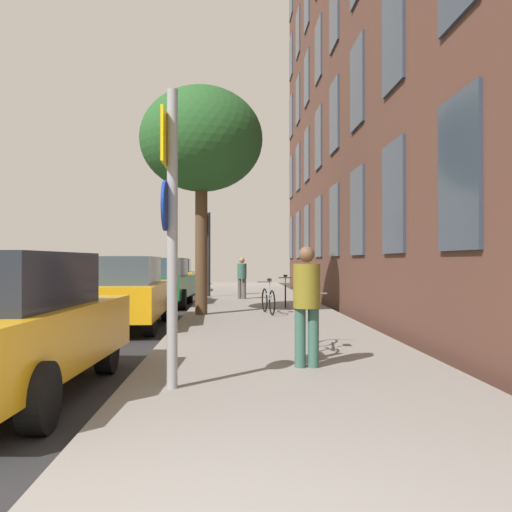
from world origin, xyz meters
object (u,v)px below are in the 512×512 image
(pedestrian_0, at_px, (307,298))
(pedestrian_1, at_px, (242,275))
(car_0, at_px, (1,324))
(sign_post, at_px, (170,218))
(traffic_light, at_px, (206,239))
(car_3, at_px, (173,275))
(bicycle_0, at_px, (314,326))
(bicycle_1, at_px, (268,300))
(tree_near, at_px, (201,141))
(car_2, at_px, (161,281))
(bicycle_2, at_px, (285,294))
(car_1, at_px, (124,292))

(pedestrian_0, distance_m, pedestrian_1, 13.33)
(pedestrian_0, height_order, car_0, pedestrian_0)
(sign_post, height_order, pedestrian_1, sign_post)
(pedestrian_1, bearing_deg, car_0, -101.41)
(pedestrian_1, bearing_deg, traffic_light, 134.66)
(pedestrian_1, height_order, car_3, pedestrian_1)
(bicycle_0, distance_m, pedestrian_0, 1.56)
(bicycle_0, height_order, bicycle_1, bicycle_0)
(tree_near, relative_size, car_2, 1.39)
(pedestrian_0, height_order, pedestrian_1, pedestrian_0)
(bicycle_2, bearing_deg, car_0, -111.18)
(bicycle_2, relative_size, car_0, 0.41)
(bicycle_1, relative_size, car_3, 0.37)
(bicycle_0, bearing_deg, car_3, 103.11)
(bicycle_2, xyz_separation_m, car_3, (-4.40, 9.18, 0.34))
(tree_near, xyz_separation_m, bicycle_1, (1.78, 0.15, -4.23))
(pedestrian_0, distance_m, car_2, 11.86)
(sign_post, xyz_separation_m, pedestrian_1, (1.06, 14.45, -1.01))
(sign_post, bearing_deg, bicycle_0, 52.10)
(sign_post, distance_m, pedestrian_0, 2.25)
(car_3, bearing_deg, car_0, -89.38)
(bicycle_2, distance_m, pedestrian_0, 9.73)
(bicycle_1, relative_size, pedestrian_0, 0.99)
(car_1, xyz_separation_m, car_2, (0.04, 6.08, 0.00))
(bicycle_0, relative_size, bicycle_1, 1.08)
(car_0, relative_size, car_3, 0.98)
(sign_post, bearing_deg, car_0, 179.35)
(pedestrian_1, bearing_deg, pedestrian_0, -87.32)
(tree_near, relative_size, bicycle_1, 3.77)
(traffic_light, height_order, bicycle_2, traffic_light)
(sign_post, height_order, car_3, sign_post)
(sign_post, relative_size, traffic_light, 1.00)
(car_2, bearing_deg, bicycle_2, -22.51)
(traffic_light, xyz_separation_m, bicycle_1, (2.00, -7.23, -1.92))
(pedestrian_1, relative_size, car_3, 0.36)
(bicycle_1, bearing_deg, sign_post, -100.89)
(pedestrian_1, height_order, car_2, pedestrian_1)
(pedestrian_0, relative_size, car_1, 0.36)
(pedestrian_0, relative_size, pedestrian_1, 1.05)
(sign_post, height_order, car_2, sign_post)
(bicycle_2, bearing_deg, tree_near, -136.42)
(pedestrian_0, bearing_deg, car_1, 123.00)
(sign_post, distance_m, bicycle_1, 8.92)
(bicycle_1, xyz_separation_m, car_1, (-3.41, -2.22, 0.36))
(car_0, relative_size, car_1, 0.93)
(sign_post, relative_size, car_2, 0.77)
(pedestrian_0, xyz_separation_m, pedestrian_1, (-0.62, 13.32, -0.04))
(pedestrian_0, distance_m, car_1, 6.30)
(bicycle_1, distance_m, car_0, 9.31)
(car_1, xyz_separation_m, car_3, (-0.32, 13.59, 0.00))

